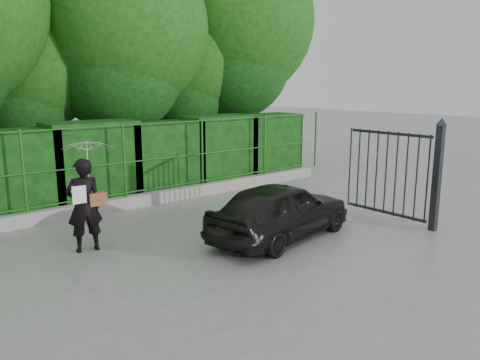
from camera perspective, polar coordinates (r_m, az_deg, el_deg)
ground at (r=8.03m, az=-1.87°, el=-10.48°), size 80.00×80.00×0.00m
kerb at (r=11.71m, az=-15.46°, el=-2.99°), size 14.00×0.25×0.30m
fence at (r=11.58m, az=-14.74°, el=2.21°), size 14.13×0.06×1.80m
hedge at (r=12.41m, az=-17.79°, el=1.88°), size 14.20×1.20×2.19m
trees at (r=14.86m, az=-17.61°, el=17.30°), size 17.10×6.15×8.08m
gate at (r=10.65m, az=20.65°, el=0.97°), size 0.22×2.33×2.36m
woman at (r=8.91m, az=-18.18°, el=0.02°), size 0.94×0.91×2.04m
car at (r=9.30m, az=5.02°, el=-3.65°), size 3.56×1.85×1.16m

